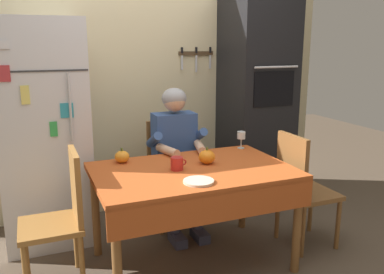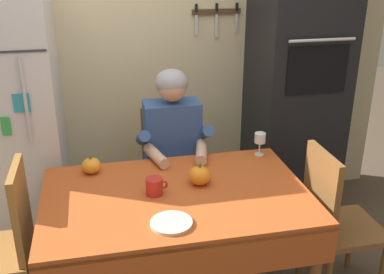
{
  "view_description": "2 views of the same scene",
  "coord_description": "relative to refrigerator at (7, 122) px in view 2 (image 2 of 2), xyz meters",
  "views": [
    {
      "loc": [
        -1.04,
        -2.44,
        1.62
      ],
      "look_at": [
        0.03,
        0.17,
        0.95
      ],
      "focal_mm": 37.78,
      "sensor_mm": 36.0,
      "label": 1
    },
    {
      "loc": [
        -0.37,
        -2.0,
        1.95
      ],
      "look_at": [
        0.12,
        0.26,
        0.98
      ],
      "focal_mm": 43.08,
      "sensor_mm": 36.0,
      "label": 2
    }
  ],
  "objects": [
    {
      "name": "chair_right_side",
      "position": [
        1.85,
        -0.93,
        -0.39
      ],
      "size": [
        0.4,
        0.4,
        0.93
      ],
      "color": "brown",
      "rests_on": "ground"
    },
    {
      "name": "coffee_mug",
      "position": [
        0.84,
        -0.85,
        -0.11
      ],
      "size": [
        0.12,
        0.09,
        0.09
      ],
      "color": "#B2231E",
      "rests_on": "dining_table"
    },
    {
      "name": "wall_oven",
      "position": [
        2.0,
        0.04,
        0.15
      ],
      "size": [
        0.6,
        0.64,
        2.1
      ],
      "color": "black",
      "rests_on": "ground"
    },
    {
      "name": "serving_tray",
      "position": [
        0.88,
        -1.15,
        -0.15
      ],
      "size": [
        0.2,
        0.2,
        0.02
      ],
      "primitive_type": "cylinder",
      "color": "beige",
      "rests_on": "dining_table"
    },
    {
      "name": "pumpkin_large",
      "position": [
        1.1,
        -0.79,
        -0.11
      ],
      "size": [
        0.12,
        0.12,
        0.12
      ],
      "color": "orange",
      "rests_on": "dining_table"
    },
    {
      "name": "pumpkin_medium",
      "position": [
        0.52,
        -0.52,
        -0.12
      ],
      "size": [
        0.11,
        0.11,
        0.11
      ],
      "color": "orange",
      "rests_on": "dining_table"
    },
    {
      "name": "chair_left_side",
      "position": [
        0.05,
        -0.77,
        -0.39
      ],
      "size": [
        0.4,
        0.4,
        0.93
      ],
      "color": "#9E6B33",
      "rests_on": "ground"
    },
    {
      "name": "dining_table",
      "position": [
        0.95,
        -0.88,
        -0.24
      ],
      "size": [
        1.4,
        0.9,
        0.74
      ],
      "color": "brown",
      "rests_on": "ground"
    },
    {
      "name": "refrigerator",
      "position": [
        0.0,
        0.0,
        0.0
      ],
      "size": [
        0.68,
        0.71,
        1.8
      ],
      "color": "silver",
      "rests_on": "ground"
    },
    {
      "name": "seated_person",
      "position": [
        1.04,
        -0.28,
        -0.16
      ],
      "size": [
        0.47,
        0.55,
        1.25
      ],
      "color": "#38384C",
      "rests_on": "ground"
    },
    {
      "name": "back_wall_assembly",
      "position": [
        1.0,
        0.39,
        0.4
      ],
      "size": [
        3.7,
        0.13,
        2.6
      ],
      "color": "beige",
      "rests_on": "ground"
    },
    {
      "name": "chair_behind_person",
      "position": [
        1.04,
        -0.09,
        -0.39
      ],
      "size": [
        0.4,
        0.4,
        0.93
      ],
      "color": "brown",
      "rests_on": "ground"
    },
    {
      "name": "wine_glass",
      "position": [
        1.54,
        -0.49,
        -0.05
      ],
      "size": [
        0.07,
        0.07,
        0.15
      ],
      "color": "white",
      "rests_on": "dining_table"
    }
  ]
}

